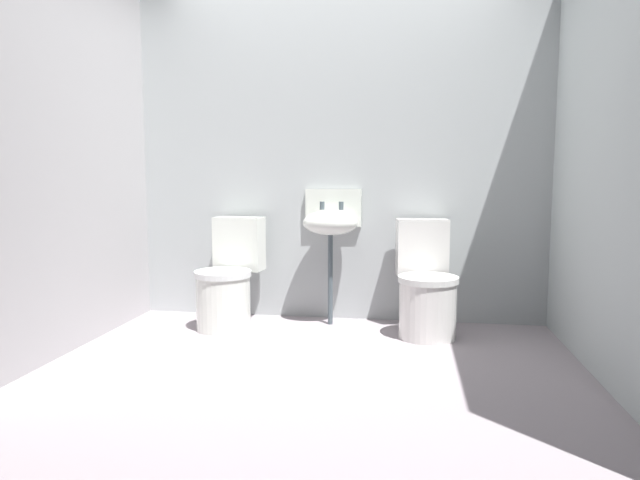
% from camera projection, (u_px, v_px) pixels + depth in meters
% --- Properties ---
extents(ground_plane, '(3.46, 2.73, 0.08)m').
position_uv_depth(ground_plane, '(312.00, 376.00, 3.14)').
color(ground_plane, gray).
extents(wall_back, '(3.46, 0.10, 2.46)m').
position_uv_depth(wall_back, '(339.00, 157.00, 4.19)').
color(wall_back, '#ABB1B1').
rests_on(wall_back, ground).
extents(wall_left, '(0.10, 2.53, 2.46)m').
position_uv_depth(wall_left, '(55.00, 151.00, 3.34)').
color(wall_left, '#B0ADAF').
rests_on(wall_left, ground).
extents(wall_right, '(0.10, 2.53, 2.46)m').
position_uv_depth(wall_right, '(618.00, 147.00, 2.86)').
color(wall_right, '#ACB5B5').
rests_on(wall_right, ground).
extents(toilet_left, '(0.44, 0.63, 0.78)m').
position_uv_depth(toilet_left, '(228.00, 282.00, 4.02)').
color(toilet_left, silver).
rests_on(toilet_left, ground).
extents(toilet_right, '(0.45, 0.63, 0.78)m').
position_uv_depth(toilet_right, '(426.00, 288.00, 3.80)').
color(toilet_right, white).
rests_on(toilet_right, ground).
extents(sink, '(0.42, 0.35, 0.99)m').
position_uv_depth(sink, '(331.00, 222.00, 4.04)').
color(sink, '#48535A').
rests_on(sink, ground).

